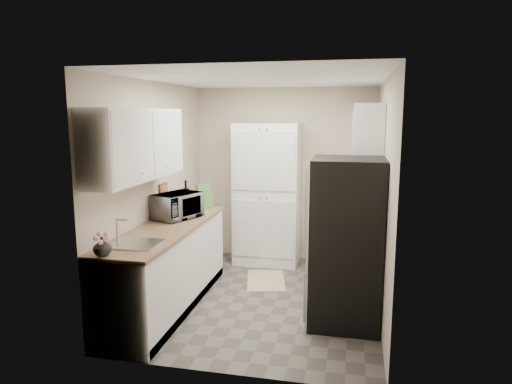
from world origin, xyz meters
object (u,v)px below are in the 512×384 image
at_px(electric_range, 349,254).
at_px(microwave, 177,206).
at_px(refrigerator, 346,242).
at_px(wine_bottle, 186,196).
at_px(pantry_cabinet, 267,194).
at_px(toaster_oven, 356,196).

bearing_deg(electric_range, microwave, -167.82).
xyz_separation_m(refrigerator, wine_bottle, (-2.03, 0.86, 0.24)).
xyz_separation_m(pantry_cabinet, toaster_oven, (1.23, -0.04, 0.03)).
distance_m(pantry_cabinet, electric_range, 1.58).
relative_size(electric_range, refrigerator, 0.66).
distance_m(microwave, toaster_oven, 2.43).
height_order(refrigerator, microwave, refrigerator).
bearing_deg(microwave, pantry_cabinet, -8.48).
height_order(refrigerator, toaster_oven, refrigerator).
bearing_deg(electric_range, toaster_oven, 86.29).
bearing_deg(toaster_oven, electric_range, -99.35).
distance_m(pantry_cabinet, microwave, 1.58).
relative_size(electric_range, microwave, 2.11).
distance_m(refrigerator, wine_bottle, 2.22).
xyz_separation_m(refrigerator, toaster_oven, (0.09, 1.69, 0.18)).
distance_m(pantry_cabinet, toaster_oven, 1.23).
height_order(electric_range, toaster_oven, toaster_oven).
relative_size(refrigerator, microwave, 3.17).
relative_size(pantry_cabinet, electric_range, 1.77).
bearing_deg(wine_bottle, pantry_cabinet, 44.04).
bearing_deg(refrigerator, wine_bottle, 156.93).
distance_m(electric_range, refrigerator, 0.88).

